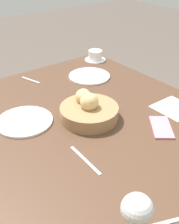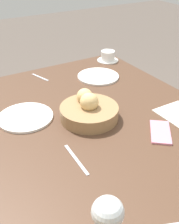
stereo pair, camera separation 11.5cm
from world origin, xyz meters
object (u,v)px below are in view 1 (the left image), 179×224
Objects in this scene: spoon_coffee at (31,80)px; plate_far_center at (24,121)px; coffee_cup at (95,56)px; napkin at (174,108)px; knife_silver at (85,160)px; bread_basket at (89,110)px; plate_near_right at (89,76)px; wine_glass at (137,211)px; cell_phone at (161,127)px.

plate_far_center is at bearing 149.25° from spoon_coffee.
coffee_cup is 0.80× the size of napkin.
spoon_coffee is at bearing 29.39° from napkin.
napkin is (-0.65, -0.37, 0.00)m from spoon_coffee.
spoon_coffee is at bearing -12.28° from knife_silver.
bread_basket is 0.27m from plate_far_center.
plate_near_right is at bearing 10.86° from napkin.
bread_basket is 1.51× the size of napkin.
cell_phone is at bearing -57.35° from wine_glass.
cell_phone is (-0.73, 0.25, -0.02)m from coffee_cup.
napkin is at bearing 172.77° from coffee_cup.
wine_glass is at bearing 122.65° from cell_phone.
wine_glass is at bearing 148.87° from plate_near_right.
cell_phone reaches higher than napkin.
bread_basket is 1.05× the size of plate_far_center.
wine_glass is 1.22m from coffee_cup.
spoon_coffee is at bearing -13.23° from wine_glass.
napkin is at bearing -117.89° from plate_far_center.
spoon_coffee is (0.99, -0.23, -0.11)m from wine_glass.
plate_far_center reaches higher than knife_silver.
plate_far_center is 0.40m from spoon_coffee.
wine_glass reaches higher than plate_near_right.
plate_far_center reaches higher than napkin.
plate_near_right is 0.31m from spoon_coffee.
knife_silver is (-0.70, 0.60, -0.03)m from coffee_cup.
plate_near_right is at bearing -120.01° from spoon_coffee.
wine_glass is at bearing 177.60° from plate_far_center.
plate_near_right is 0.51m from plate_far_center.
napkin is at bearing -86.35° from knife_silver.
cell_phone is at bearing 161.28° from coffee_cup.
knife_silver is at bearing -15.29° from wine_glass.
napkin is 0.98× the size of cell_phone.
plate_near_right is 0.56m from cell_phone.
coffee_cup is 0.77m from cell_phone.
napkin is at bearing -150.61° from spoon_coffee.
coffee_cup is at bearing -40.70° from bread_basket.
spoon_coffee is (0.68, -0.15, 0.00)m from knife_silver.
plate_far_center is 0.34m from knife_silver.
plate_near_right is 1.42× the size of wine_glass.
napkin is (0.34, -0.60, -0.11)m from wine_glass.
coffee_cup is 0.67m from napkin.
wine_glass is (-0.51, 0.26, 0.08)m from bread_basket.
wine_glass is 0.53m from cell_phone.
spoon_coffee is at bearing 15.91° from cell_phone.
coffee_cup is 0.78× the size of cell_phone.
spoon_coffee is (0.16, 0.27, -0.00)m from plate_near_right.
coffee_cup is at bearing -60.99° from plate_far_center.
coffee_cup reaches higher than plate_far_center.
bread_basket reaches higher than spoon_coffee.
coffee_cup reaches higher than plate_near_right.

